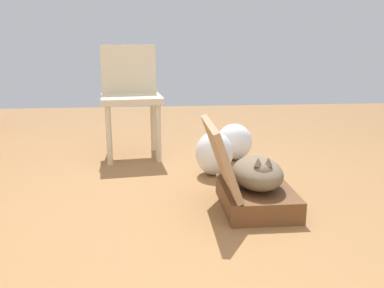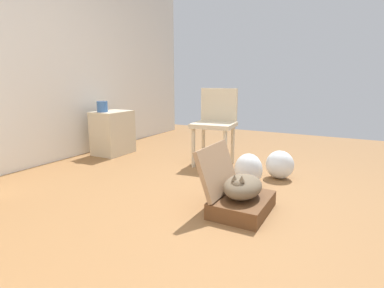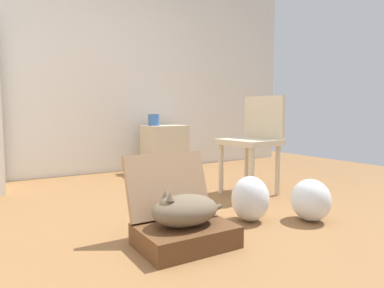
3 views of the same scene
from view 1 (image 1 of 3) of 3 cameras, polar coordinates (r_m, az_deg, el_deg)
The scene contains 7 objects.
ground_plane at distance 2.31m, azimuth 0.15°, elevation -9.55°, with size 7.68×7.68×0.00m, color olive.
suitcase_base at distance 2.37m, azimuth 9.08°, elevation -7.42°, with size 0.53×0.39×0.12m, color brown.
suitcase_lid at distance 2.25m, azimuth 4.05°, elevation -1.69°, with size 0.53×0.39×0.04m, color #9B7756.
cat at distance 2.32m, azimuth 9.24°, elevation -4.03°, with size 0.48×0.28×0.21m.
plastic_bag_white at distance 2.89m, azimuth 3.15°, elevation -1.31°, with size 0.26×0.27×0.32m, color silver.
plastic_bag_clear at distance 3.27m, azimuth 5.97°, elevation 0.31°, with size 0.25×0.29×0.29m, color silver.
chair at distance 3.35m, azimuth -8.66°, elevation 7.01°, with size 0.49×0.52×0.91m.
Camera 1 is at (-2.10, 0.20, 0.93)m, focal length 37.80 mm.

